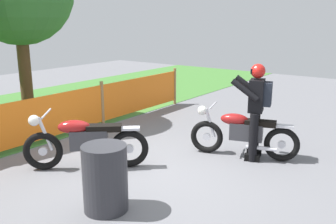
{
  "coord_description": "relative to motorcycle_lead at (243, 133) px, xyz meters",
  "views": [
    {
      "loc": [
        -4.35,
        -3.6,
        2.43
      ],
      "look_at": [
        0.53,
        -0.01,
        0.9
      ],
      "focal_mm": 39.71,
      "sensor_mm": 36.0,
      "label": 1
    }
  ],
  "objects": [
    {
      "name": "ground",
      "position": [
        -1.54,
        0.93,
        -0.46
      ],
      "size": [
        24.0,
        24.0,
        0.02
      ],
      "primitive_type": "cube",
      "color": "slate"
    },
    {
      "name": "motorcycle_lead",
      "position": [
        0.0,
        0.0,
        0.0
      ],
      "size": [
        0.79,
        1.88,
        0.92
      ],
      "rotation": [
        0.0,
        0.0,
        1.87
      ],
      "color": "black",
      "rests_on": "ground"
    },
    {
      "name": "barrier_fence",
      "position": [
        -1.54,
        3.45,
        0.1
      ],
      "size": [
        8.7,
        0.08,
        1.05
      ],
      "color": "#997547",
      "rests_on": "ground"
    },
    {
      "name": "spare_drum",
      "position": [
        -2.81,
        0.59,
        -0.01
      ],
      "size": [
        0.58,
        0.58,
        0.88
      ],
      "primitive_type": "cylinder",
      "color": "#2D2D33",
      "rests_on": "ground"
    },
    {
      "name": "motorcycle_trailing",
      "position": [
        -2.03,
        1.85,
        0.03
      ],
      "size": [
        1.43,
        1.62,
        0.97
      ],
      "rotation": [
        0.0,
        0.0,
        2.29
      ],
      "color": "black",
      "rests_on": "ground"
    },
    {
      "name": "rider_lead",
      "position": [
        0.06,
        -0.2,
        0.51
      ],
      "size": [
        0.66,
        0.76,
        1.69
      ],
      "rotation": [
        0.0,
        0.0,
        1.87
      ],
      "color": "black",
      "rests_on": "ground"
    }
  ]
}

